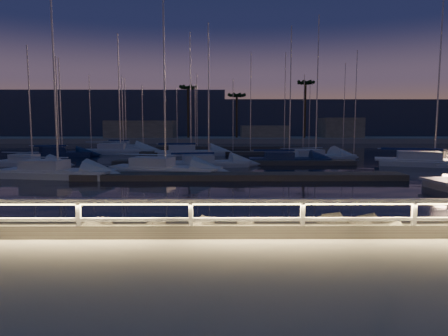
{
  "coord_description": "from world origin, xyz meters",
  "views": [
    {
      "loc": [
        -1.18,
        -10.48,
        3.02
      ],
      "look_at": [
        -1.08,
        4.0,
        1.46
      ],
      "focal_mm": 32.0,
      "sensor_mm": 36.0,
      "label": 1
    }
  ],
  "objects": [
    {
      "name": "sailboat_h",
      "position": [
        17.34,
        24.48,
        -0.14
      ],
      "size": [
        10.12,
        6.03,
        16.58
      ],
      "rotation": [
        0.0,
        0.0,
        -0.36
      ],
      "color": "silver",
      "rests_on": "ground"
    },
    {
      "name": "palm_right",
      "position": [
        16.0,
        72.0,
        11.03
      ],
      "size": [
        3.0,
        3.0,
        12.2
      ],
      "color": "brown",
      "rests_on": "ground"
    },
    {
      "name": "distant_hills",
      "position": [
        -22.13,
        133.69,
        4.74
      ],
      "size": [
        230.0,
        37.5,
        18.0
      ],
      "color": "#353C53",
      "rests_on": "ground"
    },
    {
      "name": "sailboat_i",
      "position": [
        -20.18,
        35.86,
        -0.18
      ],
      "size": [
        6.97,
        3.72,
        11.5
      ],
      "rotation": [
        0.0,
        0.0,
        0.28
      ],
      "color": "navy",
      "rests_on": "ground"
    },
    {
      "name": "sailboat_m",
      "position": [
        -15.43,
        46.89,
        -0.2
      ],
      "size": [
        6.4,
        2.88,
        10.6
      ],
      "rotation": [
        0.0,
        0.0,
        0.17
      ],
      "color": "silver",
      "rests_on": "ground"
    },
    {
      "name": "sailboat_l",
      "position": [
        8.24,
        30.01,
        -0.17
      ],
      "size": [
        8.85,
        5.47,
        14.55
      ],
      "rotation": [
        0.0,
        0.0,
        0.39
      ],
      "color": "silver",
      "rests_on": "ground"
    },
    {
      "name": "ground",
      "position": [
        0.0,
        0.0,
        0.0
      ],
      "size": [
        400.0,
        400.0,
        0.0
      ],
      "primitive_type": "plane",
      "color": "gray",
      "rests_on": "ground"
    },
    {
      "name": "guard_rail",
      "position": [
        -0.07,
        -0.0,
        0.77
      ],
      "size": [
        44.11,
        0.12,
        1.06
      ],
      "color": "silver",
      "rests_on": "ground"
    },
    {
      "name": "sailboat_j",
      "position": [
        -14.04,
        39.44,
        -0.12
      ],
      "size": [
        8.97,
        3.78,
        14.84
      ],
      "rotation": [
        0.0,
        0.0,
        0.14
      ],
      "color": "silver",
      "rests_on": "ground"
    },
    {
      "name": "sailboat_c",
      "position": [
        -2.47,
        23.91,
        -0.2
      ],
      "size": [
        7.46,
        3.45,
        12.23
      ],
      "rotation": [
        0.0,
        0.0,
        0.19
      ],
      "color": "silver",
      "rests_on": "ground"
    },
    {
      "name": "palm_left",
      "position": [
        -8.0,
        72.0,
        10.14
      ],
      "size": [
        3.0,
        3.0,
        11.2
      ],
      "color": "brown",
      "rests_on": "ground"
    },
    {
      "name": "palm_center",
      "position": [
        2.0,
        73.0,
        8.78
      ],
      "size": [
        3.0,
        3.0,
        9.7
      ],
      "color": "brown",
      "rests_on": "ground"
    },
    {
      "name": "sailboat_n",
      "position": [
        -16.58,
        53.4,
        -0.21
      ],
      "size": [
        6.66,
        2.7,
        11.04
      ],
      "rotation": [
        0.0,
        0.0,
        -0.12
      ],
      "color": "silver",
      "rests_on": "ground"
    },
    {
      "name": "sailboat_e",
      "position": [
        -19.51,
        35.03,
        -0.18
      ],
      "size": [
        6.78,
        3.58,
        11.2
      ],
      "rotation": [
        0.0,
        0.0,
        0.27
      ],
      "color": "navy",
      "rests_on": "ground"
    },
    {
      "name": "harbor_water",
      "position": [
        0.0,
        31.22,
        -0.97
      ],
      "size": [
        400.0,
        440.0,
        0.6
      ],
      "color": "black",
      "rests_on": "ground"
    },
    {
      "name": "sailboat_g",
      "position": [
        5.02,
        26.99,
        -0.19
      ],
      "size": [
        7.54,
        2.39,
        12.71
      ],
      "rotation": [
        0.0,
        0.0,
        -0.01
      ],
      "color": "navy",
      "rests_on": "ground"
    },
    {
      "name": "sailboat_a",
      "position": [
        -18.02,
        24.71,
        -0.2
      ],
      "size": [
        6.35,
        2.78,
        10.53
      ],
      "rotation": [
        0.0,
        0.0,
        -0.16
      ],
      "color": "silver",
      "rests_on": "ground"
    },
    {
      "name": "sailboat_b",
      "position": [
        -5.49,
        18.74,
        -0.15
      ],
      "size": [
        8.41,
        4.3,
        13.82
      ],
      "rotation": [
        0.0,
        0.0,
        -0.25
      ],
      "color": "silver",
      "rests_on": "ground"
    },
    {
      "name": "floating_docks",
      "position": [
        0.0,
        32.5,
        -0.4
      ],
      "size": [
        22.0,
        36.0,
        0.4
      ],
      "color": "#524A44",
      "rests_on": "ground"
    },
    {
      "name": "sailboat_f",
      "position": [
        -12.62,
        16.88,
        -0.15
      ],
      "size": [
        8.21,
        3.74,
        13.52
      ],
      "rotation": [
        0.0,
        0.0,
        -0.18
      ],
      "color": "silver",
      "rests_on": "ground"
    },
    {
      "name": "far_shore",
      "position": [
        -0.12,
        74.05,
        0.29
      ],
      "size": [
        160.0,
        14.0,
        5.2
      ],
      "color": "gray",
      "rests_on": "ground"
    },
    {
      "name": "riprap",
      "position": [
        -3.12,
        1.17,
        -0.15
      ],
      "size": [
        36.7,
        2.55,
        1.25
      ],
      "color": "slate",
      "rests_on": "ground"
    },
    {
      "name": "sailboat_k",
      "position": [
        -5.05,
        37.16,
        -0.16
      ],
      "size": [
        8.81,
        3.78,
        14.49
      ],
      "rotation": [
        0.0,
        0.0,
        0.15
      ],
      "color": "silver",
      "rests_on": "ground"
    }
  ]
}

